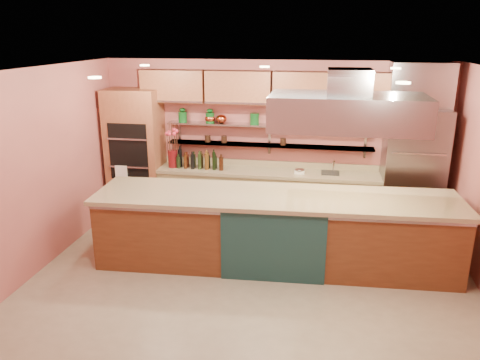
% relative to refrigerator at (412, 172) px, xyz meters
% --- Properties ---
extents(floor, '(6.00, 5.00, 0.02)m').
position_rel_refrigerator_xyz_m(floor, '(-2.35, -2.14, -1.06)').
color(floor, tan).
rests_on(floor, ground).
extents(ceiling, '(6.00, 5.00, 0.02)m').
position_rel_refrigerator_xyz_m(ceiling, '(-2.35, -2.14, 1.75)').
color(ceiling, black).
rests_on(ceiling, wall_back).
extents(wall_back, '(6.00, 0.04, 2.80)m').
position_rel_refrigerator_xyz_m(wall_back, '(-2.35, 0.36, 0.35)').
color(wall_back, '#B95F57').
rests_on(wall_back, floor).
extents(wall_front, '(6.00, 0.04, 2.80)m').
position_rel_refrigerator_xyz_m(wall_front, '(-2.35, -4.64, 0.35)').
color(wall_front, '#B95F57').
rests_on(wall_front, floor).
extents(wall_left, '(0.04, 5.00, 2.80)m').
position_rel_refrigerator_xyz_m(wall_left, '(-5.35, -2.14, 0.35)').
color(wall_left, '#B95F57').
rests_on(wall_left, floor).
extents(oven_stack, '(0.95, 0.64, 2.30)m').
position_rel_refrigerator_xyz_m(oven_stack, '(-4.80, 0.04, 0.10)').
color(oven_stack, '#9C5838').
rests_on(oven_stack, floor).
extents(refrigerator, '(0.95, 0.72, 2.10)m').
position_rel_refrigerator_xyz_m(refrigerator, '(0.00, 0.00, 0.00)').
color(refrigerator, gray).
rests_on(refrigerator, floor).
extents(back_counter, '(3.84, 0.64, 0.93)m').
position_rel_refrigerator_xyz_m(back_counter, '(-2.40, 0.06, -0.58)').
color(back_counter, tan).
rests_on(back_counter, floor).
extents(wall_shelf_lower, '(3.60, 0.26, 0.03)m').
position_rel_refrigerator_xyz_m(wall_shelf_lower, '(-2.40, 0.23, 0.30)').
color(wall_shelf_lower, '#A1A4A8').
rests_on(wall_shelf_lower, wall_back).
extents(wall_shelf_upper, '(3.60, 0.26, 0.03)m').
position_rel_refrigerator_xyz_m(wall_shelf_upper, '(-2.40, 0.23, 0.65)').
color(wall_shelf_upper, '#A1A4A8').
rests_on(wall_shelf_upper, wall_back).
extents(upper_cabinets, '(4.60, 0.36, 0.55)m').
position_rel_refrigerator_xyz_m(upper_cabinets, '(-2.35, 0.18, 1.30)').
color(upper_cabinets, '#9C5838').
rests_on(upper_cabinets, wall_back).
extents(range_hood, '(2.00, 1.00, 0.45)m').
position_rel_refrigerator_xyz_m(range_hood, '(-1.19, -1.54, 1.20)').
color(range_hood, '#A1A4A8').
rests_on(range_hood, ceiling).
extents(ceiling_downlights, '(4.00, 2.80, 0.02)m').
position_rel_refrigerator_xyz_m(ceiling_downlights, '(-2.35, -1.94, 1.72)').
color(ceiling_downlights, '#FFE5A5').
rests_on(ceiling_downlights, ceiling).
extents(island, '(5.08, 1.35, 1.05)m').
position_rel_refrigerator_xyz_m(island, '(-2.09, -1.54, -0.52)').
color(island, brown).
rests_on(island, floor).
extents(flower_vase, '(0.22, 0.22, 0.31)m').
position_rel_refrigerator_xyz_m(flower_vase, '(-4.09, 0.01, 0.03)').
color(flower_vase, '#5B0D11').
rests_on(flower_vase, back_counter).
extents(oil_bottle_cluster, '(0.93, 0.57, 0.29)m').
position_rel_refrigerator_xyz_m(oil_bottle_cluster, '(-3.59, 0.01, 0.02)').
color(oil_bottle_cluster, black).
rests_on(oil_bottle_cluster, back_counter).
extents(kitchen_scale, '(0.21, 0.19, 0.10)m').
position_rel_refrigerator_xyz_m(kitchen_scale, '(-1.84, 0.01, -0.07)').
color(kitchen_scale, white).
rests_on(kitchen_scale, back_counter).
extents(bar_faucet, '(0.04, 0.04, 0.25)m').
position_rel_refrigerator_xyz_m(bar_faucet, '(-1.27, 0.11, 0.00)').
color(bar_faucet, white).
rests_on(bar_faucet, back_counter).
extents(copper_kettle, '(0.23, 0.23, 0.15)m').
position_rel_refrigerator_xyz_m(copper_kettle, '(-3.24, 0.23, 0.74)').
color(copper_kettle, '#BA4D2B').
rests_on(copper_kettle, wall_shelf_upper).
extents(green_canister, '(0.18, 0.18, 0.19)m').
position_rel_refrigerator_xyz_m(green_canister, '(-2.66, 0.23, 0.76)').
color(green_canister, '#0F4717').
rests_on(green_canister, wall_shelf_upper).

